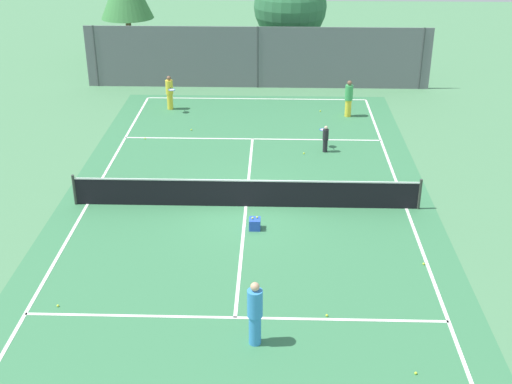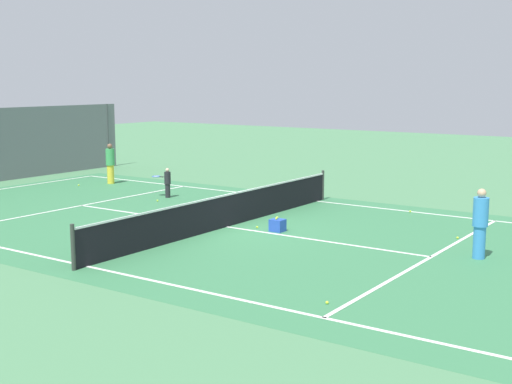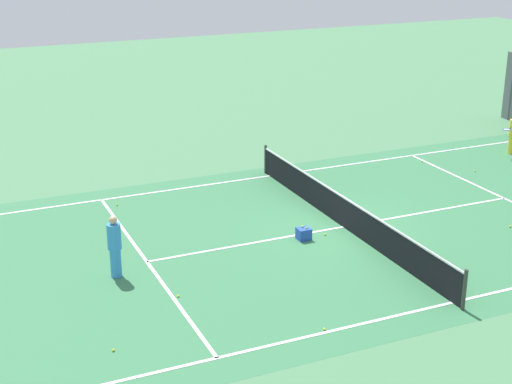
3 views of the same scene
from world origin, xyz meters
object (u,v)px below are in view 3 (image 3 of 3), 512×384
(tennis_ball_5, at_px, (422,161))
(tennis_ball_9, at_px, (325,235))
(tennis_ball_6, at_px, (113,350))
(tennis_ball_7, at_px, (324,329))
(tennis_ball_0, at_px, (475,171))
(tennis_ball_1, at_px, (178,296))
(ball_crate, at_px, (304,234))
(tennis_ball_8, at_px, (510,226))
(tennis_ball_4, at_px, (117,205))
(player_3, at_px, (115,246))

(tennis_ball_5, xyz_separation_m, tennis_ball_9, (5.00, -7.12, 0.00))
(tennis_ball_6, relative_size, tennis_ball_7, 1.00)
(tennis_ball_0, xyz_separation_m, tennis_ball_1, (5.14, -13.64, 0.00))
(tennis_ball_1, bearing_deg, ball_crate, 113.45)
(tennis_ball_7, bearing_deg, tennis_ball_8, 111.02)
(tennis_ball_6, height_order, tennis_ball_8, same)
(tennis_ball_5, distance_m, tennis_ball_7, 14.08)
(tennis_ball_4, relative_size, tennis_ball_9, 1.00)
(player_3, bearing_deg, tennis_ball_9, 91.51)
(tennis_ball_1, distance_m, tennis_ball_6, 2.89)
(player_3, bearing_deg, tennis_ball_1, 31.97)
(ball_crate, relative_size, tennis_ball_8, 6.45)
(tennis_ball_1, height_order, tennis_ball_5, same)
(tennis_ball_6, relative_size, tennis_ball_9, 1.00)
(tennis_ball_1, xyz_separation_m, tennis_ball_8, (-0.23, 11.05, 0.00))
(player_3, xyz_separation_m, tennis_ball_7, (4.84, 3.77, -0.86))
(tennis_ball_7, xyz_separation_m, tennis_ball_9, (-5.02, 2.78, 0.00))
(player_3, height_order, tennis_ball_1, player_3)
(tennis_ball_4, xyz_separation_m, tennis_ball_7, (10.13, 2.42, 0.00))
(tennis_ball_7, bearing_deg, ball_crate, 157.94)
(ball_crate, distance_m, tennis_ball_4, 6.77)
(tennis_ball_4, relative_size, tennis_ball_5, 1.00)
(tennis_ball_0, bearing_deg, tennis_ball_6, -65.98)
(player_3, distance_m, tennis_ball_1, 2.33)
(player_3, xyz_separation_m, tennis_ball_1, (1.83, 1.14, -0.86))
(tennis_ball_4, xyz_separation_m, tennis_ball_5, (0.12, 12.31, 0.00))
(tennis_ball_4, distance_m, tennis_ball_9, 7.29)
(tennis_ball_1, distance_m, tennis_ball_5, 14.35)
(tennis_ball_0, distance_m, tennis_ball_8, 5.55)
(tennis_ball_0, distance_m, tennis_ball_7, 13.70)
(tennis_ball_7, height_order, tennis_ball_8, same)
(tennis_ball_1, xyz_separation_m, tennis_ball_7, (3.01, 2.63, 0.00))
(tennis_ball_4, distance_m, tennis_ball_7, 10.41)
(tennis_ball_6, height_order, tennis_ball_9, same)
(ball_crate, distance_m, tennis_ball_0, 9.50)
(tennis_ball_6, bearing_deg, ball_crate, 119.90)
(tennis_ball_8, bearing_deg, player_3, -97.51)
(tennis_ball_1, relative_size, tennis_ball_4, 1.00)
(tennis_ball_0, height_order, tennis_ball_7, same)
(ball_crate, distance_m, tennis_ball_9, 0.75)
(tennis_ball_0, bearing_deg, player_3, -77.40)
(tennis_ball_4, height_order, tennis_ball_7, same)
(ball_crate, relative_size, tennis_ball_6, 6.45)
(player_3, distance_m, tennis_ball_5, 14.64)
(tennis_ball_1, height_order, tennis_ball_7, same)
(tennis_ball_0, xyz_separation_m, tennis_ball_5, (-1.87, -1.11, 0.00))
(tennis_ball_5, bearing_deg, tennis_ball_0, 30.87)
(player_3, height_order, tennis_ball_7, player_3)
(tennis_ball_0, height_order, tennis_ball_8, same)
(tennis_ball_8, bearing_deg, tennis_ball_1, -88.83)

